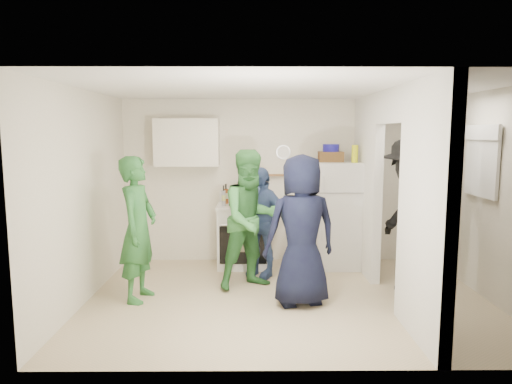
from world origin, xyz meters
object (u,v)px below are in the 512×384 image
person_green_center (252,219)px  person_navy (301,230)px  person_denim (260,222)px  person_green_left (138,229)px  yellow_cup_stack_top (355,154)px  wicker_basket (331,157)px  fridge (337,215)px  blue_bowl (331,148)px  stove (244,236)px  person_nook (411,217)px

person_green_center → person_navy: person_green_center is taller
person_denim → person_green_left: bearing=-117.4°
yellow_cup_stack_top → person_green_left: size_ratio=0.14×
wicker_basket → person_denim: wicker_basket is taller
fridge → person_navy: size_ratio=0.89×
yellow_cup_stack_top → blue_bowl: bearing=154.9°
fridge → person_denim: fridge is taller
wicker_basket → person_denim: (-1.04, -0.50, -0.88)m
stove → person_green_center: bearing=-82.5°
fridge → person_nook: 1.39m
person_green_center → person_navy: 0.83m
person_navy → person_green_left: bearing=-19.6°
yellow_cup_stack_top → person_green_center: size_ratio=0.14×
wicker_basket → blue_bowl: blue_bowl is taller
blue_bowl → person_navy: 1.90m
person_green_left → person_navy: (1.92, -0.17, 0.02)m
person_green_center → blue_bowl: bearing=12.8°
person_green_center → person_navy: size_ratio=1.02×
person_green_left → fridge: bearing=-53.8°
blue_bowl → person_navy: bearing=-110.7°
person_navy → person_nook: (1.37, 0.32, 0.10)m
person_green_left → person_denim: size_ratio=1.13×
blue_bowl → person_green_left: 3.01m
wicker_basket → person_navy: person_navy is taller
wicker_basket → blue_bowl: size_ratio=1.46×
wicker_basket → person_green_center: (-1.16, -0.96, -0.75)m
fridge → person_green_center: 1.56m
stove → person_denim: (0.24, -0.48, 0.30)m
person_navy → person_nook: person_nook is taller
wicker_basket → person_denim: 1.45m
fridge → yellow_cup_stack_top: 0.94m
person_green_left → person_navy: 1.92m
stove → wicker_basket: size_ratio=2.66×
person_nook → person_green_center: bearing=-102.6°
fridge → yellow_cup_stack_top: size_ratio=6.27×
person_green_left → person_nook: person_nook is taller
person_green_center → fridge: bearing=9.1°
stove → wicker_basket: wicker_basket is taller
fridge → person_green_center: bearing=-144.1°
fridge → wicker_basket: size_ratio=4.48×
person_green_left → person_denim: (1.47, 0.89, -0.10)m
fridge → blue_bowl: bearing=153.4°
person_green_left → person_green_center: size_ratio=0.97×
stove → blue_bowl: bearing=0.9°
fridge → person_green_center: size_ratio=0.88×
yellow_cup_stack_top → person_denim: yellow_cup_stack_top is taller
wicker_basket → blue_bowl: 0.13m
blue_bowl → person_nook: 1.67m
stove → blue_bowl: blue_bowl is taller
person_green_center → person_denim: 0.49m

